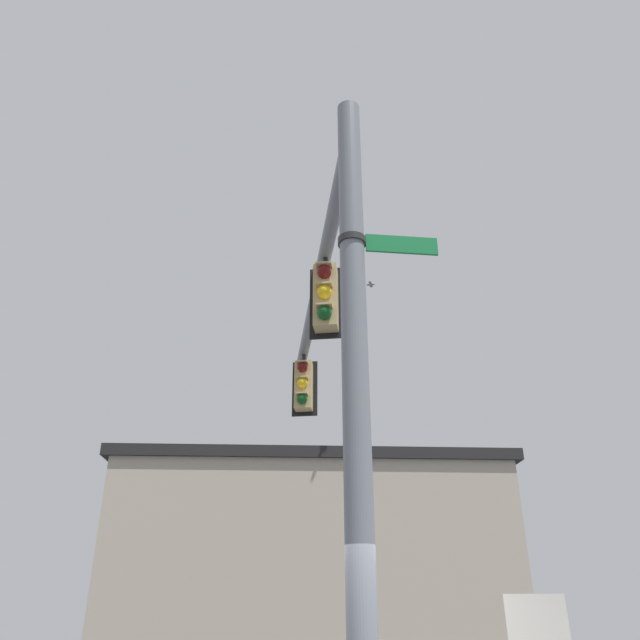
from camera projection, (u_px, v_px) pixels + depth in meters
The scene contains 7 objects.
signal_pole at pixel (356, 400), 6.08m from camera, with size 0.28×0.28×7.72m, color slate.
mast_arm at pixel (318, 285), 10.69m from camera, with size 0.22×0.22×7.12m, color slate.
traffic_light_nearest_pole at pixel (326, 297), 9.36m from camera, with size 0.54×0.49×1.31m.
traffic_light_mid_inner at pixel (303, 385), 12.94m from camera, with size 0.54×0.49×1.31m.
street_name_sign at pixel (373, 243), 6.91m from camera, with size 1.12×0.41×0.22m.
bird_flying at pixel (371, 284), 16.56m from camera, with size 0.24×0.35×0.08m.
storefront_building at pixel (311, 575), 17.02m from camera, with size 11.68×7.80×5.90m.
Camera 1 is at (-0.39, 5.82, 1.93)m, focal length 34.48 mm.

